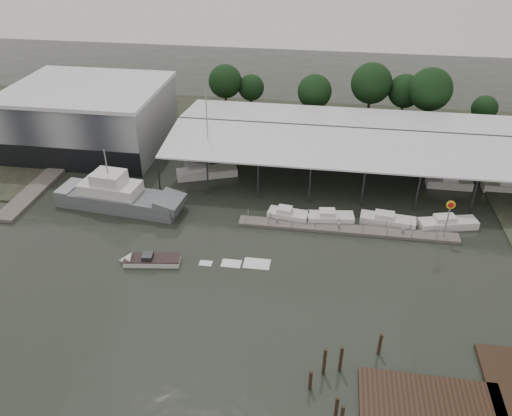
# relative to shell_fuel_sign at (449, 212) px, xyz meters

# --- Properties ---
(ground) EXTENTS (200.00, 200.00, 0.00)m
(ground) POSITION_rel_shell_fuel_sign_xyz_m (-27.00, -9.99, -3.93)
(ground) COLOR #242A22
(ground) RESTS_ON ground
(land_strip_far) EXTENTS (140.00, 30.00, 0.30)m
(land_strip_far) POSITION_rel_shell_fuel_sign_xyz_m (-27.00, 32.01, -3.83)
(land_strip_far) COLOR #3C4332
(land_strip_far) RESTS_ON ground
(land_strip_west) EXTENTS (20.00, 40.00, 0.30)m
(land_strip_west) POSITION_rel_shell_fuel_sign_xyz_m (-67.00, 20.01, -3.83)
(land_strip_west) COLOR #3C4332
(land_strip_west) RESTS_ON ground
(storage_warehouse) EXTENTS (24.50, 20.50, 10.50)m
(storage_warehouse) POSITION_rel_shell_fuel_sign_xyz_m (-55.00, 19.95, 1.36)
(storage_warehouse) COLOR gray
(storage_warehouse) RESTS_ON ground
(covered_boat_shed) EXTENTS (58.24, 24.00, 6.96)m
(covered_boat_shed) POSITION_rel_shell_fuel_sign_xyz_m (-10.00, 18.01, 2.20)
(covered_boat_shed) COLOR white
(covered_boat_shed) RESTS_ON ground
(trawler_dock) EXTENTS (3.00, 18.00, 0.50)m
(trawler_dock) POSITION_rel_shell_fuel_sign_xyz_m (-57.00, 4.01, -3.68)
(trawler_dock) COLOR slate
(trawler_dock) RESTS_ON ground
(floating_dock) EXTENTS (28.00, 2.00, 1.40)m
(floating_dock) POSITION_rel_shell_fuel_sign_xyz_m (-12.00, 0.01, -3.72)
(floating_dock) COLOR slate
(floating_dock) RESTS_ON ground
(shell_fuel_sign) EXTENTS (1.10, 0.18, 5.55)m
(shell_fuel_sign) POSITION_rel_shell_fuel_sign_xyz_m (0.00, 0.00, 0.00)
(shell_fuel_sign) COLOR gray
(shell_fuel_sign) RESTS_ON ground
(boardwalk_platform) EXTENTS (15.00, 12.00, 0.50)m
(boardwalk_platform) POSITION_rel_shell_fuel_sign_xyz_m (-2.45, -25.27, -3.73)
(boardwalk_platform) COLOR #322214
(boardwalk_platform) RESTS_ON ground
(grey_trawler) EXTENTS (18.21, 6.50, 8.84)m
(grey_trawler) POSITION_rel_shell_fuel_sign_xyz_m (-42.97, 1.26, -2.35)
(grey_trawler) COLOR slate
(grey_trawler) RESTS_ON ground
(white_sailboat) EXTENTS (9.53, 5.73, 14.21)m
(white_sailboat) POSITION_rel_shell_fuel_sign_xyz_m (-33.41, 11.84, -3.26)
(white_sailboat) COLOR white
(white_sailboat) RESTS_ON ground
(speedboat_underway) EXTENTS (18.13, 4.47, 2.00)m
(speedboat_underway) POSITION_rel_shell_fuel_sign_xyz_m (-35.11, -10.29, -3.53)
(speedboat_underway) COLOR white
(speedboat_underway) RESTS_ON ground
(moored_cruiser_0) EXTENTS (5.59, 2.93, 1.70)m
(moored_cruiser_0) POSITION_rel_shell_fuel_sign_xyz_m (-19.79, 1.75, -3.31)
(moored_cruiser_0) COLOR white
(moored_cruiser_0) RESTS_ON ground
(moored_cruiser_1) EXTENTS (6.22, 2.88, 1.70)m
(moored_cruiser_1) POSITION_rel_shell_fuel_sign_xyz_m (-14.17, 1.92, -3.31)
(moored_cruiser_1) COLOR white
(moored_cruiser_1) RESTS_ON ground
(moored_cruiser_2) EXTENTS (7.31, 3.08, 1.70)m
(moored_cruiser_2) POSITION_rel_shell_fuel_sign_xyz_m (-6.75, 2.42, -3.31)
(moored_cruiser_2) COLOR white
(moored_cruiser_2) RESTS_ON ground
(moored_cruiser_3) EXTENTS (7.82, 3.95, 1.70)m
(moored_cruiser_3) POSITION_rel_shell_fuel_sign_xyz_m (0.90, 2.83, -3.31)
(moored_cruiser_3) COLOR white
(moored_cruiser_3) RESTS_ON ground
(mooring_pilings) EXTENTS (6.46, 9.01, 3.72)m
(mooring_pilings) POSITION_rel_shell_fuel_sign_xyz_m (-12.76, -24.77, -2.84)
(mooring_pilings) COLOR #372A1B
(mooring_pilings) RESTS_ON ground
(horizon_tree_line) EXTENTS (69.33, 10.24, 11.46)m
(horizon_tree_line) POSITION_rel_shell_fuel_sign_xyz_m (-5.67, 37.30, 2.60)
(horizon_tree_line) COLOR #312315
(horizon_tree_line) RESTS_ON ground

